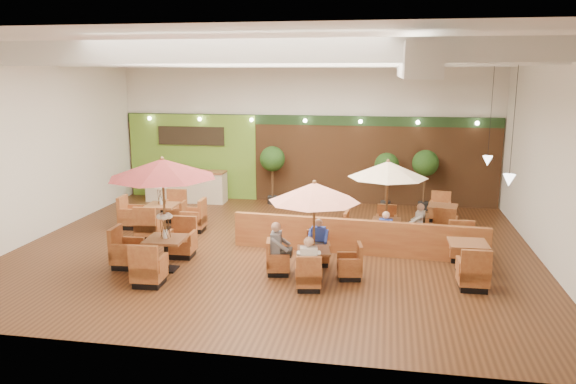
% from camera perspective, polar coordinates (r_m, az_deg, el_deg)
% --- Properties ---
extents(room, '(14.04, 14.00, 5.52)m').
position_cam_1_polar(room, '(16.02, 0.27, 8.00)').
color(room, '#381E0F').
rests_on(room, ground).
extents(service_counter, '(3.00, 0.75, 1.18)m').
position_cam_1_polar(service_counter, '(21.39, -10.28, 0.59)').
color(service_counter, beige).
rests_on(service_counter, ground).
extents(booth_divider, '(6.79, 0.68, 0.94)m').
position_cam_1_polar(booth_divider, '(15.09, 6.99, -4.55)').
color(booth_divider, brown).
rests_on(booth_divider, ground).
extents(table_0, '(2.69, 2.77, 2.82)m').
position_cam_1_polar(table_0, '(13.74, -12.82, 0.17)').
color(table_0, brown).
rests_on(table_0, ground).
extents(table_1, '(2.34, 2.34, 2.34)m').
position_cam_1_polar(table_1, '(13.05, 2.66, -1.92)').
color(table_1, brown).
rests_on(table_1, ground).
extents(table_2, '(2.38, 2.38, 2.42)m').
position_cam_1_polar(table_2, '(15.82, 10.06, 0.58)').
color(table_2, brown).
rests_on(table_2, ground).
extents(table_3, '(2.72, 2.72, 1.58)m').
position_cam_1_polar(table_3, '(17.70, -12.64, -2.38)').
color(table_3, brown).
rests_on(table_3, ground).
extents(table_4, '(0.91, 2.67, 1.00)m').
position_cam_1_polar(table_4, '(14.22, 17.74, -6.47)').
color(table_4, brown).
rests_on(table_4, ground).
extents(table_5, '(1.00, 2.64, 0.95)m').
position_cam_1_polar(table_5, '(17.99, 15.38, -2.53)').
color(table_5, brown).
rests_on(table_5, ground).
extents(topiary_0, '(0.92, 0.92, 2.14)m').
position_cam_1_polar(topiary_0, '(20.50, -1.60, 3.15)').
color(topiary_0, black).
rests_on(topiary_0, ground).
extents(topiary_1, '(0.86, 0.86, 2.00)m').
position_cam_1_polar(topiary_1, '(20.10, 9.99, 2.50)').
color(topiary_1, black).
rests_on(topiary_1, ground).
extents(topiary_2, '(0.92, 0.92, 2.13)m').
position_cam_1_polar(topiary_2, '(20.12, 13.78, 2.63)').
color(topiary_2, black).
rests_on(topiary_2, ground).
extents(diner_0, '(0.41, 0.36, 0.79)m').
position_cam_1_polar(diner_0, '(12.48, 2.11, -6.67)').
color(diner_0, white).
rests_on(diner_0, ground).
extents(diner_1, '(0.35, 0.28, 0.73)m').
position_cam_1_polar(diner_1, '(14.10, 3.08, -4.56)').
color(diner_1, '#2942B2').
rests_on(diner_1, ground).
extents(diner_2, '(0.35, 0.42, 0.83)m').
position_cam_1_polar(diner_2, '(13.41, -0.99, -5.25)').
color(diner_2, slate).
rests_on(diner_2, ground).
extents(diner_3, '(0.37, 0.31, 0.71)m').
position_cam_1_polar(diner_3, '(15.18, 9.92, -3.54)').
color(diner_3, '#2942B2').
rests_on(diner_3, ground).
extents(diner_4, '(0.35, 0.40, 0.75)m').
position_cam_1_polar(diner_4, '(16.05, 13.09, -2.77)').
color(diner_4, white).
rests_on(diner_4, ground).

